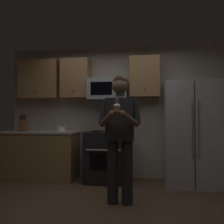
{
  "coord_description": "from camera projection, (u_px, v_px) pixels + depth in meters",
  "views": [
    {
      "loc": [
        0.58,
        -3.07,
        1.15
      ],
      "look_at": [
        0.11,
        0.23,
        1.25
      ],
      "focal_mm": 38.63,
      "sensor_mm": 36.0,
      "label": 1
    }
  ],
  "objects": [
    {
      "name": "ground_plane",
      "position": [
        101.0,
        209.0,
        3.08
      ],
      "size": [
        6.0,
        6.0,
        0.0
      ],
      "primitive_type": "plane",
      "color": "brown"
    },
    {
      "name": "wall_back",
      "position": [
        117.0,
        112.0,
        4.85
      ],
      "size": [
        4.4,
        0.1,
        2.6
      ],
      "primitive_type": "cube",
      "color": "#B7AD99",
      "rests_on": "ground"
    },
    {
      "name": "oven_range",
      "position": [
        107.0,
        156.0,
        4.46
      ],
      "size": [
        0.76,
        0.7,
        0.93
      ],
      "color": "black",
      "rests_on": "ground"
    },
    {
      "name": "microwave",
      "position": [
        108.0,
        90.0,
        4.62
      ],
      "size": [
        0.74,
        0.41,
        0.4
      ],
      "color": "#9EA0A5"
    },
    {
      "name": "refrigerator",
      "position": [
        191.0,
        133.0,
        4.22
      ],
      "size": [
        0.9,
        0.75,
        1.8
      ],
      "color": "#B7BABF",
      "rests_on": "ground"
    },
    {
      "name": "cabinet_row_upper",
      "position": [
        80.0,
        79.0,
        4.76
      ],
      "size": [
        2.78,
        0.36,
        0.76
      ],
      "color": "#9E7247"
    },
    {
      "name": "counter_left",
      "position": [
        41.0,
        155.0,
        4.66
      ],
      "size": [
        1.44,
        0.66,
        0.92
      ],
      "color": "#9E7247",
      "rests_on": "ground"
    },
    {
      "name": "knife_block",
      "position": [
        23.0,
        125.0,
        4.68
      ],
      "size": [
        0.16,
        0.15,
        0.32
      ],
      "color": "brown",
      "rests_on": "counter_left"
    },
    {
      "name": "bowl_large_white",
      "position": [
        61.0,
        129.0,
        4.6
      ],
      "size": [
        0.19,
        0.19,
        0.09
      ],
      "color": "white",
      "rests_on": "counter_left"
    },
    {
      "name": "person",
      "position": [
        120.0,
        131.0,
        3.29
      ],
      "size": [
        0.6,
        0.48,
        1.76
      ],
      "color": "#262628",
      "rests_on": "ground"
    },
    {
      "name": "cupcake",
      "position": [
        117.0,
        108.0,
        2.98
      ],
      "size": [
        0.09,
        0.09,
        0.17
      ],
      "color": "#A87F56"
    }
  ]
}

